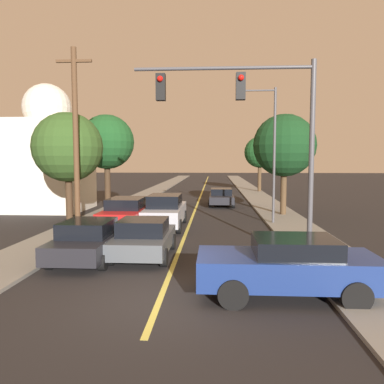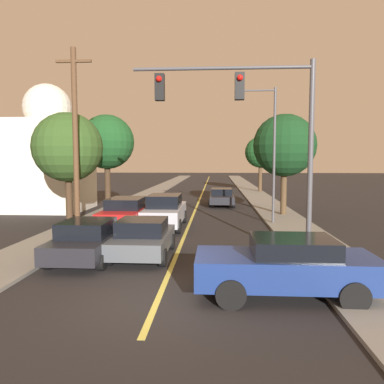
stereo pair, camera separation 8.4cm
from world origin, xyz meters
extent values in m
plane|color=black|center=(0.00, 0.00, 0.00)|extent=(200.00, 200.00, 0.00)
cube|color=black|center=(0.00, 36.00, 0.01)|extent=(8.50, 80.00, 0.01)
cube|color=#D1C14C|center=(0.00, 36.00, 0.01)|extent=(0.16, 76.00, 0.00)
cube|color=gray|center=(-5.50, 36.00, 0.06)|extent=(2.50, 80.00, 0.12)
cube|color=gray|center=(5.50, 36.00, 0.06)|extent=(2.50, 80.00, 0.12)
cube|color=#474C51|center=(-1.19, 4.36, 0.59)|extent=(1.89, 3.92, 0.57)
cube|color=black|center=(-1.19, 4.21, 1.14)|extent=(1.66, 1.77, 0.54)
cylinder|color=black|center=(-2.09, 5.58, 0.30)|extent=(0.22, 0.61, 0.61)
cylinder|color=black|center=(-0.29, 5.58, 0.30)|extent=(0.22, 0.61, 0.61)
cylinder|color=black|center=(-2.09, 3.15, 0.30)|extent=(0.22, 0.61, 0.61)
cylinder|color=black|center=(-0.29, 3.15, 0.30)|extent=(0.22, 0.61, 0.61)
cube|color=#A5A8B2|center=(-1.19, 10.34, 0.74)|extent=(1.81, 5.00, 0.78)
cube|color=black|center=(-1.19, 10.14, 1.44)|extent=(1.59, 2.25, 0.63)
cylinder|color=black|center=(-2.05, 11.89, 0.35)|extent=(0.22, 0.71, 0.71)
cylinder|color=black|center=(-0.33, 11.89, 0.35)|extent=(0.22, 0.71, 0.71)
cylinder|color=black|center=(-2.05, 8.79, 0.35)|extent=(0.22, 0.71, 0.71)
cylinder|color=black|center=(-0.33, 8.79, 0.35)|extent=(0.22, 0.71, 0.71)
cube|color=black|center=(-3.06, 3.92, 0.60)|extent=(1.85, 4.35, 0.60)
cube|color=black|center=(-3.06, 3.74, 1.16)|extent=(1.63, 1.96, 0.52)
cylinder|color=black|center=(-3.94, 5.27, 0.30)|extent=(0.22, 0.60, 0.60)
cylinder|color=black|center=(-2.18, 5.27, 0.30)|extent=(0.22, 0.60, 0.60)
cylinder|color=black|center=(-3.94, 2.57, 0.30)|extent=(0.22, 0.60, 0.60)
cylinder|color=black|center=(-2.18, 2.57, 0.30)|extent=(0.22, 0.60, 0.60)
cube|color=red|center=(-3.06, 9.72, 0.74)|extent=(1.89, 5.08, 0.76)
cube|color=black|center=(-3.06, 9.51, 1.38)|extent=(1.66, 2.29, 0.52)
cylinder|color=black|center=(-3.96, 11.29, 0.36)|extent=(0.22, 0.73, 0.73)
cylinder|color=black|center=(-2.16, 11.29, 0.36)|extent=(0.22, 0.73, 0.73)
cylinder|color=black|center=(-3.96, 8.14, 0.36)|extent=(0.22, 0.73, 0.73)
cylinder|color=black|center=(-2.16, 8.14, 0.36)|extent=(0.22, 0.73, 0.73)
cube|color=black|center=(1.91, 20.18, 0.58)|extent=(1.82, 4.51, 0.55)
cube|color=black|center=(1.91, 20.36, 1.10)|extent=(1.60, 2.03, 0.48)
cylinder|color=black|center=(2.78, 18.78, 0.30)|extent=(0.22, 0.61, 0.61)
cylinder|color=black|center=(1.05, 18.78, 0.30)|extent=(0.22, 0.61, 0.61)
cylinder|color=black|center=(2.78, 21.58, 0.30)|extent=(0.22, 0.61, 0.61)
cylinder|color=black|center=(1.05, 21.58, 0.30)|extent=(0.22, 0.61, 0.61)
cube|color=navy|center=(3.24, 0.58, 0.74)|extent=(4.59, 1.92, 0.74)
cube|color=black|center=(3.42, 0.58, 1.33)|extent=(2.06, 1.69, 0.45)
cylinder|color=black|center=(1.81, -0.33, 0.37)|extent=(0.73, 0.22, 0.73)
cylinder|color=black|center=(1.81, 1.49, 0.37)|extent=(0.73, 0.22, 0.73)
cylinder|color=black|center=(4.66, -0.33, 0.37)|extent=(0.73, 0.22, 0.73)
cylinder|color=black|center=(4.66, 1.49, 0.37)|extent=(0.73, 0.22, 0.73)
cylinder|color=#47474C|center=(4.65, 4.00, 3.50)|extent=(0.18, 0.18, 6.76)
cylinder|color=#47474C|center=(1.63, 4.00, 6.63)|extent=(6.04, 0.12, 0.12)
cube|color=black|center=(2.23, 4.00, 6.02)|extent=(0.32, 0.28, 0.90)
sphere|color=red|center=(2.23, 3.82, 6.26)|extent=(0.20, 0.20, 0.20)
cube|color=black|center=(-0.49, 4.00, 6.02)|extent=(0.32, 0.28, 0.90)
sphere|color=red|center=(-0.49, 3.82, 6.26)|extent=(0.20, 0.20, 0.20)
cylinder|color=#47474C|center=(4.60, 11.63, 3.77)|extent=(0.14, 0.14, 7.29)
cylinder|color=#47474C|center=(3.68, 11.63, 7.26)|extent=(1.84, 0.09, 0.09)
sphere|color=beige|center=(2.76, 11.63, 7.21)|extent=(0.36, 0.36, 0.36)
cylinder|color=#513823|center=(-4.85, 7.58, 4.30)|extent=(0.24, 0.24, 8.37)
cube|color=#513823|center=(-4.85, 7.58, 7.89)|extent=(1.60, 0.12, 0.12)
cylinder|color=#3D2B1C|center=(-6.41, 10.54, 1.53)|extent=(0.36, 0.36, 2.81)
sphere|color=#2D4C1E|center=(-6.41, 10.54, 4.22)|extent=(3.68, 3.68, 3.68)
cylinder|color=#3D2B1C|center=(-5.34, 14.12, 1.81)|extent=(0.36, 0.36, 3.37)
sphere|color=#19471E|center=(-5.34, 14.12, 4.68)|extent=(3.38, 3.38, 3.38)
cylinder|color=#4C3823|center=(5.73, 14.88, 1.61)|extent=(0.37, 0.37, 2.98)
sphere|color=#143819|center=(5.73, 14.88, 4.46)|extent=(3.90, 3.90, 3.90)
cylinder|color=#4C3823|center=(6.37, 32.90, 1.68)|extent=(0.40, 0.40, 3.12)
sphere|color=#19471E|center=(6.37, 32.90, 4.44)|extent=(3.42, 3.42, 3.42)
cube|color=beige|center=(-10.32, 16.85, 3.13)|extent=(5.13, 5.13, 6.27)
sphere|color=beige|center=(-10.32, 16.85, 7.18)|extent=(3.31, 3.31, 3.31)
camera|label=1|loc=(1.36, -8.96, 3.51)|focal=35.00mm
camera|label=2|loc=(1.44, -8.95, 3.51)|focal=35.00mm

